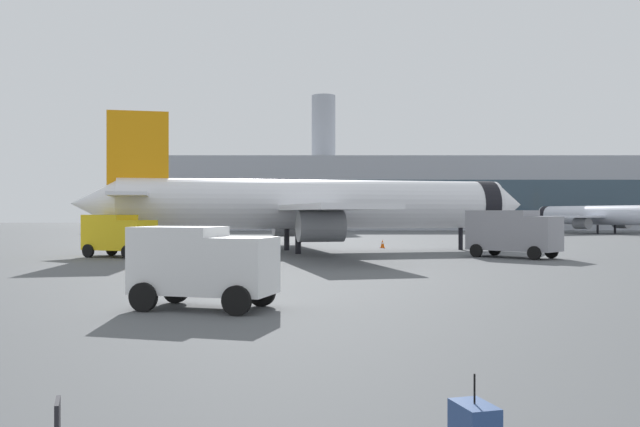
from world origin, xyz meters
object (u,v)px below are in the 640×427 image
at_px(service_truck, 120,234).
at_px(safety_cone_mid, 384,244).
at_px(airplane_taxiing, 601,215).
at_px(fuel_truck, 514,231).
at_px(cargo_van, 204,263).
at_px(safety_cone_near, 133,263).
at_px(airplane_at_gate, 316,205).

xyz_separation_m(service_truck, safety_cone_mid, (19.16, 12.22, -1.24)).
bearing_deg(airplane_taxiing, fuel_truck, -117.55).
bearing_deg(fuel_truck, safety_cone_mid, 120.75).
bearing_deg(fuel_truck, cargo_van, -124.39).
relative_size(service_truck, safety_cone_near, 7.82).
bearing_deg(fuel_truck, safety_cone_near, -158.06).
bearing_deg(safety_cone_near, safety_cone_mid, 54.85).
height_order(airplane_taxiing, safety_cone_near, airplane_taxiing).
height_order(airplane_at_gate, cargo_van, airplane_at_gate).
height_order(airplane_taxiing, cargo_van, airplane_taxiing).
xyz_separation_m(safety_cone_near, safety_cone_mid, (15.54, 22.07, 0.03)).
relative_size(airplane_at_gate, safety_cone_near, 52.53).
relative_size(airplane_taxiing, safety_cone_near, 35.99).
xyz_separation_m(fuel_truck, safety_cone_mid, (-7.59, 12.76, -1.41)).
bearing_deg(cargo_van, airplane_taxiing, 60.19).
height_order(airplane_at_gate, safety_cone_near, airplane_at_gate).
xyz_separation_m(cargo_van, safety_cone_near, (-6.42, 15.09, -1.12)).
relative_size(airplane_at_gate, safety_cone_mid, 48.21).
relative_size(fuel_truck, safety_cone_mid, 8.16).
height_order(service_truck, cargo_van, service_truck).
distance_m(service_truck, safety_cone_near, 10.57).
distance_m(airplane_at_gate, fuel_truck, 15.22).
distance_m(safety_cone_near, safety_cone_mid, 26.99).
relative_size(airplane_at_gate, fuel_truck, 5.91).
bearing_deg(airplane_at_gate, service_truck, -154.29).
distance_m(airplane_taxiing, safety_cone_mid, 53.58).
relative_size(airplane_at_gate, airplane_taxiing, 1.46).
bearing_deg(fuel_truck, airplane_taxiing, 62.45).
relative_size(service_truck, fuel_truck, 0.88).
bearing_deg(service_truck, airplane_taxiing, 43.97).
bearing_deg(airplane_at_gate, airplane_taxiing, 48.28).
distance_m(fuel_truck, safety_cone_mid, 14.91).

